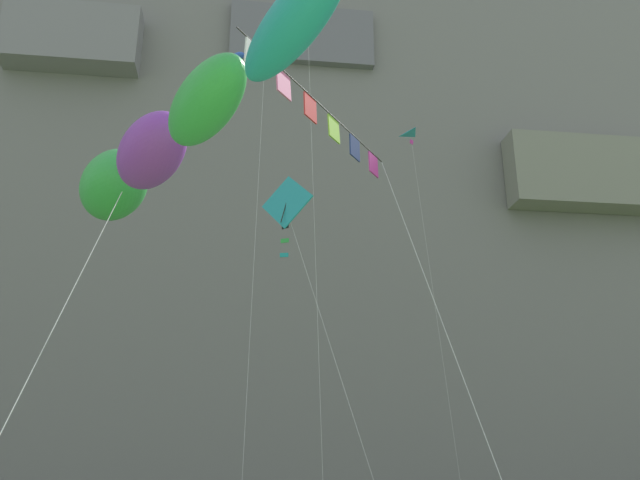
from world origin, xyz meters
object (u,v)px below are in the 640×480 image
kite_windsock_high_right (255,55)px  kite_delta_high_left (417,156)px  kite_banner_mid_left (328,129)px  kite_windsock_far_left (147,155)px  kite_diamond_mid_right (288,205)px

kite_windsock_high_right → kite_delta_high_left: (11.73, 10.86, 0.17)m
kite_delta_high_left → kite_banner_mid_left: 33.48m
kite_windsock_high_right → kite_banner_mid_left: 22.58m
kite_windsock_high_right → kite_delta_high_left: 15.98m
kite_delta_high_left → kite_windsock_far_left: kite_delta_high_left is taller
kite_windsock_high_right → kite_banner_mid_left: bearing=-85.4°
kite_windsock_high_right → kite_delta_high_left: size_ratio=0.96×
kite_windsock_high_right → kite_delta_high_left: kite_delta_high_left is taller
kite_diamond_mid_right → kite_windsock_far_left: 14.45m
kite_diamond_mid_right → kite_windsock_far_left: (-2.85, -13.33, -4.81)m
kite_diamond_mid_right → kite_banner_mid_left: 10.13m
kite_diamond_mid_right → kite_windsock_far_left: kite_diamond_mid_right is taller
kite_windsock_high_right → kite_banner_mid_left: (1.41, -17.68, -13.97)m
kite_delta_high_left → kite_banner_mid_left: size_ratio=2.55×
kite_windsock_far_left → kite_windsock_high_right: bearing=85.8°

